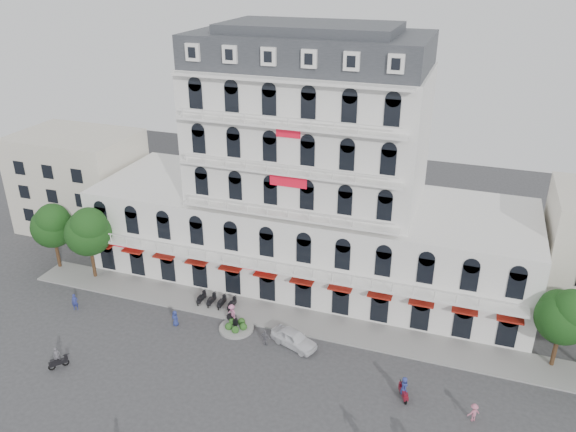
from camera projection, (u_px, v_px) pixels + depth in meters
The scene contains 17 objects.
ground at pixel (240, 379), 45.58m from camera, with size 120.00×120.00×0.00m, color #38383A.
sidewalk at pixel (278, 317), 53.26m from camera, with size 53.00×4.00×0.16m, color gray.
main_building at pixel (308, 187), 56.82m from camera, with size 45.00×15.00×25.80m.
flank_building_west at pixel (80, 181), 69.14m from camera, with size 14.00×10.00×12.00m, color beige.
traffic_island at pixel (236, 327), 51.51m from camera, with size 3.20×3.20×1.60m.
parked_scooter_row at pixel (217, 306), 55.02m from camera, with size 4.40×1.80×1.10m, color black, non-canonical shape.
tree_west_outer at pixel (52, 224), 59.62m from camera, with size 4.50×4.48×7.76m.
tree_west_inner at pixel (88, 230), 57.56m from camera, with size 4.76×4.76×8.25m.
tree_east_inner at pixel (564, 314), 44.78m from camera, with size 4.40×4.37×7.57m.
parked_car at pixel (294, 338), 49.18m from camera, with size 1.76×4.38×1.49m, color white.
rider_west at pixel (58, 359), 46.44m from camera, with size 1.23×1.38×2.01m.
rider_east at pixel (404, 388), 43.11m from camera, with size 0.98×1.58×2.06m.
rider_center at pixel (232, 314), 51.76m from camera, with size 1.45×1.18×2.22m.
pedestrian_left at pixel (175, 318), 51.89m from camera, with size 0.75×0.49×1.54m, color navy.
pedestrian_mid at pixel (265, 338), 49.22m from camera, with size 0.90×0.38×1.54m, color slate.
pedestrian_right at pixel (474, 412), 41.17m from camera, with size 0.97×0.56×1.51m, color #BA627B.
pedestrian_far at pixel (75, 302), 54.18m from camera, with size 0.62×0.40×1.69m, color navy.
Camera 1 is at (15.42, -32.54, 31.17)m, focal length 35.00 mm.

